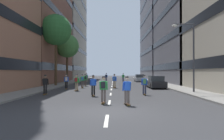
# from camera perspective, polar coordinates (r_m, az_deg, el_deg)

# --- Properties ---
(ground_plane) EXTENTS (149.48, 149.48, 0.00)m
(ground_plane) POSITION_cam_1_polar(r_m,az_deg,el_deg) (35.48, 0.09, -3.80)
(ground_plane) COLOR #333335
(sidewalk_left) EXTENTS (2.69, 68.51, 0.14)m
(sidewalk_left) POSITION_cam_1_polar(r_m,az_deg,el_deg) (39.49, -11.69, -3.36)
(sidewalk_left) COLOR gray
(sidewalk_left) RESTS_ON ground_plane
(sidewalk_right) EXTENTS (2.69, 68.51, 0.14)m
(sidewalk_right) POSITION_cam_1_polar(r_m,az_deg,el_deg) (39.36, 12.00, -3.37)
(sidewalk_right) COLOR gray
(sidewalk_right) RESTS_ON ground_plane
(lane_markings) EXTENTS (0.16, 57.20, 0.01)m
(lane_markings) POSITION_cam_1_polar(r_m,az_deg,el_deg) (36.06, 0.10, -3.75)
(lane_markings) COLOR silver
(lane_markings) RESTS_ON ground_plane
(building_left_mid) EXTENTS (16.07, 19.98, 23.71)m
(building_left_mid) POSITION_cam_1_polar(r_m,az_deg,el_deg) (42.35, -24.82, 13.06)
(building_left_mid) COLOR brown
(building_left_mid) RESTS_ON ground_plane
(building_left_far) EXTENTS (16.07, 23.13, 30.58)m
(building_left_far) POSITION_cam_1_polar(r_m,az_deg,el_deg) (63.87, -15.84, 11.56)
(building_left_far) COLOR #BCB29E
(building_left_far) RESTS_ON ground_plane
(building_right_far) EXTENTS (16.07, 22.49, 34.43)m
(building_right_far) POSITION_cam_1_polar(r_m,az_deg,el_deg) (64.13, 16.49, 13.27)
(building_right_far) COLOR slate
(building_right_far) RESTS_ON ground_plane
(parked_car_near) EXTENTS (1.82, 4.40, 1.52)m
(parked_car_near) POSITION_cam_1_polar(r_m,az_deg,el_deg) (26.04, 12.18, -3.44)
(parked_car_near) COLOR black
(parked_car_near) RESTS_ON ground_plane
(parked_car_mid) EXTENTS (1.82, 4.40, 1.52)m
(parked_car_mid) POSITION_cam_1_polar(r_m,az_deg,el_deg) (42.48, 7.66, -2.32)
(parked_car_mid) COLOR #B2B7BF
(parked_car_mid) RESTS_ON ground_plane
(street_tree_near) EXTENTS (4.19, 4.19, 8.62)m
(street_tree_near) POSITION_cam_1_polar(r_m,az_deg,el_deg) (37.40, -12.45, 6.54)
(street_tree_near) COLOR #4C3823
(street_tree_near) RESTS_ON sidewalk_left
(street_tree_mid) EXTENTS (4.45, 4.45, 10.17)m
(street_tree_mid) POSITION_cam_1_polar(r_m,az_deg,el_deg) (30.93, -15.43, 10.69)
(street_tree_mid) COLOR #4C3823
(street_tree_mid) RESTS_ON sidewalk_left
(streetlamp_right) EXTENTS (2.13, 0.30, 6.50)m
(streetlamp_right) POSITION_cam_1_polar(r_m,az_deg,el_deg) (20.60, 20.93, 5.39)
(streetlamp_right) COLOR #3F3F44
(streetlamp_right) RESTS_ON sidewalk_right
(skater_0) EXTENTS (0.57, 0.92, 1.78)m
(skater_0) POSITION_cam_1_polar(r_m,az_deg,el_deg) (17.10, -5.28, -4.02)
(skater_0) COLOR brown
(skater_0) RESTS_ON ground_plane
(skater_1) EXTENTS (0.54, 0.91, 1.78)m
(skater_1) POSITION_cam_1_polar(r_m,az_deg,el_deg) (42.61, -7.10, -1.89)
(skater_1) COLOR brown
(skater_1) RESTS_ON ground_plane
(skater_2) EXTENTS (0.54, 0.91, 1.78)m
(skater_2) POSITION_cam_1_polar(r_m,az_deg,el_deg) (18.10, 9.06, -3.72)
(skater_2) COLOR brown
(skater_2) RESTS_ON ground_plane
(skater_3) EXTENTS (0.57, 0.92, 1.78)m
(skater_3) POSITION_cam_1_polar(r_m,az_deg,el_deg) (24.59, -12.67, -2.87)
(skater_3) COLOR brown
(skater_3) RESTS_ON ground_plane
(skater_4) EXTENTS (0.57, 0.92, 1.78)m
(skater_4) POSITION_cam_1_polar(r_m,az_deg,el_deg) (43.41, -1.63, -1.87)
(skater_4) COLOR brown
(skater_4) RESTS_ON ground_plane
(skater_5) EXTENTS (0.57, 0.92, 1.78)m
(skater_5) POSITION_cam_1_polar(r_m,az_deg,el_deg) (12.48, 4.20, -5.31)
(skater_5) COLOR brown
(skater_5) RESTS_ON ground_plane
(skater_6) EXTENTS (0.55, 0.91, 1.78)m
(skater_6) POSITION_cam_1_polar(r_m,az_deg,el_deg) (13.05, -2.41, -4.97)
(skater_6) COLOR brown
(skater_6) RESTS_ON ground_plane
(skater_7) EXTENTS (0.54, 0.91, 1.78)m
(skater_7) POSITION_cam_1_polar(r_m,az_deg,el_deg) (19.04, -18.17, -3.64)
(skater_7) COLOR brown
(skater_7) RESTS_ON ground_plane
(skater_8) EXTENTS (0.56, 0.92, 1.78)m
(skater_8) POSITION_cam_1_polar(r_m,az_deg,el_deg) (22.02, -9.89, -3.15)
(skater_8) COLOR brown
(skater_8) RESTS_ON ground_plane
(skater_9) EXTENTS (0.57, 0.92, 1.78)m
(skater_9) POSITION_cam_1_polar(r_m,az_deg,el_deg) (25.68, 0.67, -2.79)
(skater_9) COLOR brown
(skater_9) RESTS_ON ground_plane
(skater_10) EXTENTS (0.57, 0.92, 1.78)m
(skater_10) POSITION_cam_1_polar(r_m,az_deg,el_deg) (26.06, -8.31, -2.75)
(skater_10) COLOR brown
(skater_10) RESTS_ON ground_plane
(skater_11) EXTENTS (0.55, 0.92, 1.78)m
(skater_11) POSITION_cam_1_polar(r_m,az_deg,el_deg) (41.15, 3.15, -1.98)
(skater_11) COLOR brown
(skater_11) RESTS_ON ground_plane
(skater_12) EXTENTS (0.56, 0.92, 1.78)m
(skater_12) POSITION_cam_1_polar(r_m,az_deg,el_deg) (29.31, -7.48, -2.50)
(skater_12) COLOR brown
(skater_12) RESTS_ON ground_plane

